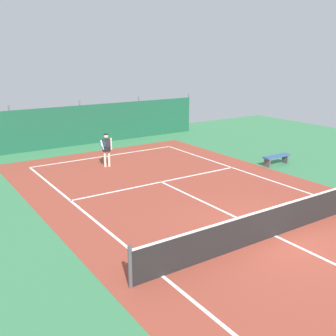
# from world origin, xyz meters

# --- Properties ---
(ground_plane) EXTENTS (36.00, 36.00, 0.00)m
(ground_plane) POSITION_xyz_m (0.00, 0.00, 0.00)
(ground_plane) COLOR #387A4C
(court_surface) EXTENTS (11.02, 26.60, 0.01)m
(court_surface) POSITION_xyz_m (0.00, 0.00, 0.00)
(court_surface) COLOR brown
(court_surface) RESTS_ON ground
(tennis_net) EXTENTS (10.12, 0.10, 1.10)m
(tennis_net) POSITION_xyz_m (0.00, 0.00, 0.51)
(tennis_net) COLOR black
(tennis_net) RESTS_ON ground
(back_fence) EXTENTS (16.30, 0.98, 2.70)m
(back_fence) POSITION_xyz_m (-0.00, 15.80, 0.67)
(back_fence) COLOR #195138
(back_fence) RESTS_ON ground
(tennis_player) EXTENTS (0.80, 0.68, 1.64)m
(tennis_player) POSITION_xyz_m (-0.87, 9.97, 0.96)
(tennis_player) COLOR beige
(tennis_player) RESTS_ON ground
(tennis_ball_near_player) EXTENTS (0.07, 0.07, 0.07)m
(tennis_ball_near_player) POSITION_xyz_m (3.14, 11.81, 0.03)
(tennis_ball_near_player) COLOR #CCDB33
(tennis_ball_near_player) RESTS_ON ground
(courtside_bench) EXTENTS (1.60, 0.40, 0.49)m
(courtside_bench) POSITION_xyz_m (6.31, 5.55, 0.37)
(courtside_bench) COLOR #335184
(courtside_bench) RESTS_ON ground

